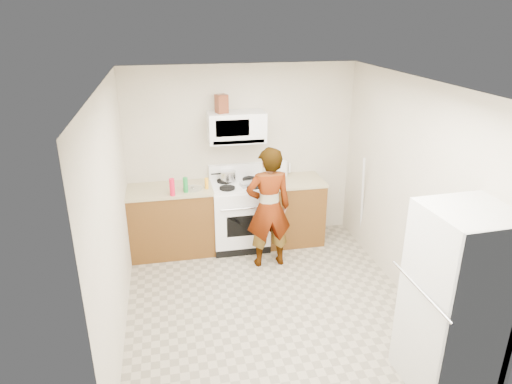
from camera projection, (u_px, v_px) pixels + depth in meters
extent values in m
plane|color=gray|center=(270.00, 303.00, 5.25)|extent=(3.60, 3.60, 0.00)
cube|color=beige|center=(242.00, 155.00, 6.42)|extent=(3.20, 0.02, 2.50)
cube|color=beige|center=(409.00, 192.00, 5.09)|extent=(0.02, 3.60, 2.50)
cube|color=brown|center=(172.00, 221.00, 6.25)|extent=(1.12, 0.62, 0.90)
cube|color=tan|center=(169.00, 190.00, 6.08)|extent=(1.14, 0.64, 0.03)
cube|color=brown|center=(293.00, 211.00, 6.57)|extent=(0.80, 0.62, 0.90)
cube|color=tan|center=(293.00, 181.00, 6.40)|extent=(0.82, 0.64, 0.03)
cube|color=white|center=(239.00, 216.00, 6.41)|extent=(0.76, 0.65, 0.90)
cube|color=white|center=(239.00, 185.00, 6.24)|extent=(0.76, 0.62, 0.03)
cube|color=white|center=(235.00, 171.00, 6.46)|extent=(0.76, 0.08, 0.20)
cube|color=white|center=(236.00, 127.00, 6.08)|extent=(0.76, 0.38, 0.40)
imported|color=tan|center=(269.00, 208.00, 5.80)|extent=(0.60, 0.40, 1.61)
cube|color=silver|center=(457.00, 302.00, 3.84)|extent=(0.73, 0.73, 1.70)
cylinder|color=white|center=(282.00, 168.00, 6.54)|extent=(0.22, 0.22, 0.21)
cube|color=#5F2916|center=(222.00, 104.00, 5.90)|extent=(0.18, 0.18, 0.24)
cylinder|color=silver|center=(228.00, 176.00, 6.31)|extent=(0.25, 0.25, 0.12)
cube|color=white|center=(250.00, 184.00, 6.18)|extent=(0.27, 0.20, 0.05)
cylinder|color=red|center=(172.00, 187.00, 5.81)|extent=(0.07, 0.07, 0.23)
cylinder|color=#FBA41B|center=(207.00, 183.00, 6.04)|extent=(0.06, 0.06, 0.15)
cylinder|color=#178031|center=(185.00, 185.00, 5.91)|extent=(0.07, 0.07, 0.20)
cylinder|color=white|center=(192.00, 189.00, 6.05)|extent=(0.29, 0.29, 0.01)
cylinder|color=silver|center=(362.00, 202.00, 6.31)|extent=(0.19, 0.25, 1.34)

